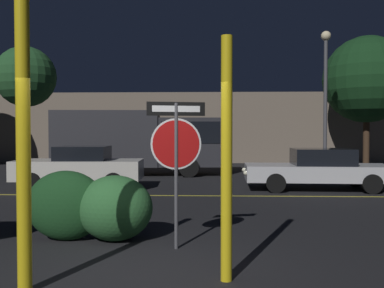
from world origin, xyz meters
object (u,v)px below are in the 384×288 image
Objects in this scene: yellow_pole_right at (227,159)px; passing_car_1 at (80,167)px; stop_sign at (176,144)px; hedge_bush_1 at (66,205)px; tree_2 at (26,77)px; street_lamp at (326,84)px; delivery_truck at (142,139)px; tree_0 at (367,80)px; yellow_pole_left at (23,145)px; hedge_bush_2 at (115,208)px; passing_car_2 at (319,169)px.

passing_car_1 is (-4.50, 8.71, -0.83)m from yellow_pole_right.
stop_sign is 2.28m from hedge_bush_1.
tree_2 reaches higher than passing_car_1.
hedge_bush_1 is 0.22× the size of street_lamp.
passing_car_1 reaches higher than hedge_bush_1.
delivery_truck is (-0.44, 11.29, 0.95)m from hedge_bush_1.
tree_0 is 17.45m from tree_2.
stop_sign is 12.00m from delivery_truck.
tree_2 is at bearing 170.37° from street_lamp.
delivery_truck is 8.34m from street_lamp.
yellow_pole_left is 1.12× the size of yellow_pole_right.
tree_2 is at bearing 118.52° from hedge_bush_2.
hedge_bush_1 is at bearing -123.32° from street_lamp.
hedge_bush_1 is at bearing -179.66° from hedge_bush_2.
delivery_truck is at bearing -178.64° from street_lamp.
yellow_pole_right is at bearing -59.31° from tree_2.
hedge_bush_2 is at bearing 142.94° from stop_sign.
tree_2 reaches higher than yellow_pole_right.
passing_car_1 is 0.63× the size of tree_0.
hedge_bush_2 is at bearing -61.48° from tree_2.
yellow_pole_left is 10.83m from passing_car_2.
passing_car_2 is 15.16m from tree_2.
stop_sign is 0.68× the size of yellow_pole_left.
street_lamp reaches higher than stop_sign.
hedge_bush_1 is at bearing 97.46° from yellow_pole_left.
hedge_bush_2 is at bearing -120.25° from street_lamp.
street_lamp is 4.97m from tree_0.
street_lamp reaches higher than passing_car_1.
stop_sign reaches higher than passing_car_2.
hedge_bush_2 is at bearing 133.70° from yellow_pole_right.
tree_2 is (-14.24, 2.42, 0.65)m from street_lamp.
hedge_bush_1 is 1.06× the size of hedge_bush_2.
passing_car_1 is at bearing -145.85° from tree_0.
stop_sign is 8.23m from passing_car_1.
hedge_bush_2 is 0.19× the size of tree_0.
passing_car_2 is (5.74, 9.12, -1.06)m from yellow_pole_left.
passing_car_2 is at bearing -118.47° from tree_0.
tree_0 is (4.64, 8.56, 3.91)m from passing_car_2.
passing_car_2 is (4.11, 7.18, -1.01)m from stop_sign.
street_lamp is at bearing -9.63° from tree_2.
street_lamp is (7.23, 13.88, 2.22)m from yellow_pole_left.
hedge_bush_2 is 8.50m from passing_car_2.
passing_car_1 is at bearing 91.67° from passing_car_2.
hedge_bush_1 is 0.86m from hedge_bush_2.
yellow_pole_left is at bearing -66.73° from tree_2.
yellow_pole_right is 18.65m from tree_2.
yellow_pole_left is 2.67m from hedge_bush_1.
hedge_bush_1 is 15.94m from tree_2.
yellow_pole_right is (2.38, 0.48, -0.19)m from yellow_pole_left.
stop_sign is 0.38× the size of street_lamp.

